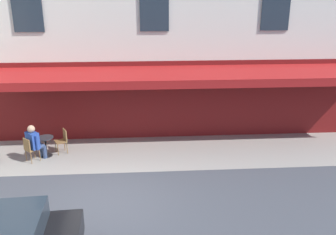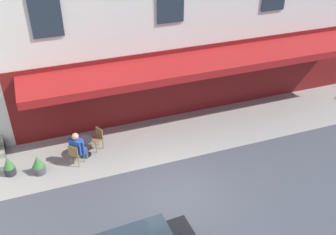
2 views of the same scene
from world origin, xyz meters
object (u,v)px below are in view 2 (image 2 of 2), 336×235
Objects in this scene: seated_companion_in_blue at (78,146)px; potted_plant_entrance_right at (9,166)px; cafe_chair_wicker_corner_left at (75,153)px; potted_plant_under_sign at (38,165)px; cafe_table_near_entrance at (85,145)px; cafe_chair_wicker_back_row at (98,137)px.

potted_plant_entrance_right is (2.52, -0.11, -0.34)m from seated_companion_in_blue.
potted_plant_under_sign is at bearing 0.62° from cafe_chair_wicker_corner_left.
cafe_chair_wicker_corner_left reaches higher than cafe_table_near_entrance.
potted_plant_entrance_right is 1.01× the size of potted_plant_under_sign.
cafe_table_near_entrance is at bearing -176.17° from potted_plant_entrance_right.
cafe_chair_wicker_corner_left is at bearing 173.48° from potted_plant_entrance_right.
seated_companion_in_blue is at bearing -133.44° from cafe_chair_wicker_corner_left.
cafe_table_near_entrance is 0.63m from cafe_chair_wicker_corner_left.
seated_companion_in_blue is (0.29, 0.30, 0.22)m from cafe_table_near_entrance.
cafe_chair_wicker_corner_left is 1.18× the size of potted_plant_entrance_right.
cafe_table_near_entrance is 2.82m from potted_plant_entrance_right.
seated_companion_in_blue is at bearing -173.49° from potted_plant_under_sign.
potted_plant_entrance_right is at bearing -15.74° from potted_plant_under_sign.
potted_plant_under_sign is (1.51, 0.17, -0.34)m from seated_companion_in_blue.
cafe_chair_wicker_corner_left is 0.27m from seated_companion_in_blue.
seated_companion_in_blue is 1.56m from potted_plant_under_sign.
cafe_chair_wicker_corner_left is (0.43, 0.46, 0.06)m from cafe_table_near_entrance.
cafe_chair_wicker_corner_left is 2.39m from potted_plant_entrance_right.
seated_companion_in_blue is 1.76× the size of potted_plant_under_sign.
potted_plant_entrance_right is (3.37, 0.47, -0.17)m from cafe_chair_wicker_back_row.
cafe_chair_wicker_corner_left is at bearing -179.38° from potted_plant_under_sign.
cafe_chair_wicker_corner_left reaches higher than potted_plant_entrance_right.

